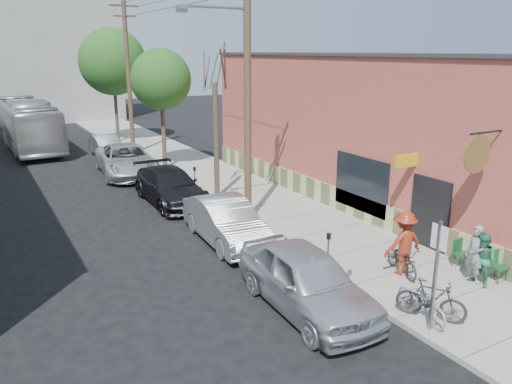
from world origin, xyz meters
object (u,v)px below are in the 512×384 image
tree_bare (216,141)px  patio_chair_b (498,267)px  tree_leafy_mid (161,80)px  car_4 (106,146)px  parking_meter_near (328,246)px  car_2 (170,186)px  tree_leafy_far (113,62)px  parking_meter_far (195,175)px  car_0 (306,279)px  car_1 (226,221)px  patron_green (483,260)px  parked_bike_a (431,300)px  parked_bike_b (421,302)px  patio_chair_a (462,254)px  cyclist (404,243)px  car_3 (126,160)px  sign_post (436,266)px  utility_pole_near (246,87)px  bus (28,124)px  patron_grey (475,254)px

tree_bare → patio_chair_b: 12.66m
tree_leafy_mid → car_4: tree_leafy_mid is taller
parking_meter_near → car_2: car_2 is taller
patio_chair_b → car_2: car_2 is taller
parking_meter_near → tree_leafy_far: (0.55, 26.16, 4.93)m
parking_meter_far → car_0: car_0 is taller
car_4 → parking_meter_near: bearing=-87.9°
car_1 → tree_leafy_mid: bearing=83.8°
patron_green → tree_leafy_mid: bearing=-168.2°
parked_bike_a → car_4: 25.15m
patron_green → parked_bike_b: 2.97m
patio_chair_b → patio_chair_a: bearing=101.5°
parked_bike_b → car_4: bearing=100.6°
patio_chair_a → parked_bike_a: size_ratio=0.50×
parked_bike_a → cyclist: bearing=27.1°
parked_bike_b → car_3: bearing=102.6°
sign_post → patio_chair_a: bearing=28.9°
utility_pole_near → parked_bike_b: (0.17, -8.83, -4.79)m
tree_leafy_far → tree_bare: bearing=-90.0°
tree_bare → bus: tree_bare is taller
patron_green → parked_bike_b: patron_green is taller
patio_chair_a → cyclist: size_ratio=0.44×
car_1 → car_3: (-0.27, 11.81, 0.05)m
parking_meter_near → parking_meter_far: size_ratio=1.00×
parking_meter_near → parked_bike_a: (0.50, -3.56, -0.31)m
patron_grey → tree_leafy_mid: bearing=-161.5°
parking_meter_near → car_0: 2.22m
tree_bare → tree_leafy_far: tree_leafy_far is taller
patio_chair_a → tree_leafy_mid: bearing=95.6°
utility_pole_near → parked_bike_a: bearing=-87.7°
patio_chair_a → car_0: car_0 is taller
parking_meter_near → tree_bare: tree_bare is taller
patio_chair_a → bus: bus is taller
parked_bike_b → utility_pole_near: bearing=97.7°
car_3 → car_4: size_ratio=1.44×
tree_leafy_far → patron_grey: tree_leafy_far is taller
patio_chair_b → car_1: 8.91m
car_4 → bus: 7.00m
patron_green → car_2: patron_green is taller
patron_green → cyclist: cyclist is taller
tree_leafy_far → parked_bike_a: 30.17m
car_1 → car_2: (-0.02, 5.60, -0.02)m
utility_pole_near → cyclist: utility_pole_near is taller
parked_bike_a → car_1: 7.88m
tree_leafy_mid → car_3: size_ratio=1.11×
parked_bike_a → utility_pole_near: bearing=60.0°
patio_chair_a → patio_chair_b: same height
tree_leafy_far → parked_bike_a: bearing=-90.1°
sign_post → utility_pole_near: 9.99m
tree_bare → car_0: size_ratio=1.04×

